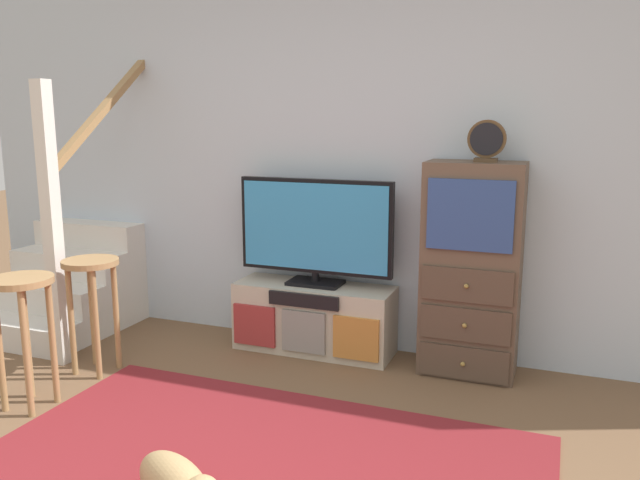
{
  "coord_description": "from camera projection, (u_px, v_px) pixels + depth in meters",
  "views": [
    {
      "loc": [
        1.24,
        -1.66,
        1.59
      ],
      "look_at": [
        -0.11,
        1.81,
        0.86
      ],
      "focal_mm": 35.86,
      "sensor_mm": 36.0,
      "label": 1
    }
  ],
  "objects": [
    {
      "name": "bar_stool_far",
      "position": [
        92.0,
        289.0,
        3.93
      ],
      "size": [
        0.34,
        0.34,
        0.72
      ],
      "color": "#A37A4C",
      "rests_on": "ground_plane"
    },
    {
      "name": "television",
      "position": [
        315.0,
        229.0,
        4.24
      ],
      "size": [
        1.07,
        0.22,
        0.71
      ],
      "color": "black",
      "rests_on": "media_console"
    },
    {
      "name": "bar_stool_near",
      "position": [
        23.0,
        312.0,
        3.44
      ],
      "size": [
        0.34,
        0.34,
        0.74
      ],
      "color": "#A37A4C",
      "rests_on": "ground_plane"
    },
    {
      "name": "side_cabinet",
      "position": [
        471.0,
        270.0,
        3.9
      ],
      "size": [
        0.58,
        0.38,
        1.32
      ],
      "color": "brown",
      "rests_on": "ground_plane"
    },
    {
      "name": "back_wall",
      "position": [
        370.0,
        151.0,
        4.26
      ],
      "size": [
        6.4,
        0.12,
        2.7
      ],
      "primitive_type": "cube",
      "color": "silver",
      "rests_on": "ground_plane"
    },
    {
      "name": "area_rug",
      "position": [
        244.0,
        480.0,
        2.82
      ],
      "size": [
        2.6,
        1.8,
        0.01
      ],
      "primitive_type": "cube",
      "color": "maroon",
      "rests_on": "ground_plane"
    },
    {
      "name": "media_console",
      "position": [
        314.0,
        318.0,
        4.34
      ],
      "size": [
        1.08,
        0.38,
        0.46
      ],
      "color": "#BCB29E",
      "rests_on": "ground_plane"
    },
    {
      "name": "staircase",
      "position": [
        85.0,
        273.0,
        5.01
      ],
      "size": [
        1.0,
        1.36,
        2.2
      ],
      "color": "silver",
      "rests_on": "ground_plane"
    },
    {
      "name": "desk_clock",
      "position": [
        487.0,
        141.0,
        3.71
      ],
      "size": [
        0.22,
        0.08,
        0.24
      ],
      "color": "#4C3823",
      "rests_on": "side_cabinet"
    }
  ]
}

